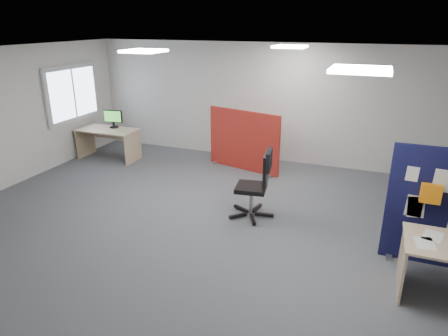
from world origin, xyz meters
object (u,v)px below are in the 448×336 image
(red_divider, at_px, (244,141))
(office_chair, at_px, (259,180))
(monitor_second, at_px, (113,118))
(second_desk, at_px, (109,136))

(red_divider, height_order, office_chair, red_divider)
(red_divider, distance_m, monitor_second, 3.21)
(office_chair, bearing_deg, second_desk, 150.00)
(red_divider, relative_size, monitor_second, 3.74)
(second_desk, height_order, monitor_second, monitor_second)
(second_desk, relative_size, monitor_second, 3.06)
(monitor_second, relative_size, office_chair, 0.40)
(monitor_second, bearing_deg, office_chair, -32.32)
(red_divider, xyz_separation_m, monitor_second, (-3.19, -0.28, 0.30))
(red_divider, bearing_deg, monitor_second, -160.63)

